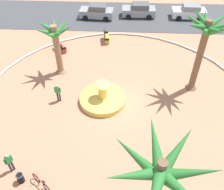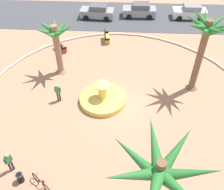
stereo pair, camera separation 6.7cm
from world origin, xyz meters
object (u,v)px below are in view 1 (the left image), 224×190
object	(u,v)px
bench_east	(61,47)
bicycle_by_lamppost	(41,183)
fountain	(103,99)
palm_tree_mid_plaza	(56,39)
trash_bin	(20,178)
palm_tree_by_curb	(159,178)
person_cyclist_helmet	(9,162)
bench_southeast	(106,38)
parked_car_leftmost	(97,12)
person_pedestrian_stroll	(58,92)
parked_car_second	(139,10)
parked_car_third	(189,12)
palm_tree_near_fountain	(205,37)

from	to	relation	value
bench_east	bicycle_by_lamppost	bearing A→B (deg)	-83.25
fountain	bench_east	xyz separation A→B (m)	(-4.82, 7.21, 0.07)
palm_tree_mid_plaza	bench_east	bearing A→B (deg)	101.10
bench_east	trash_bin	size ratio (longest dim) A/B	2.16
palm_tree_by_curb	person_cyclist_helmet	world-z (taller)	palm_tree_by_curb
palm_tree_mid_plaza	bench_southeast	distance (m)	7.43
fountain	parked_car_leftmost	xyz separation A→B (m)	(-1.79, 14.61, 0.50)
bench_southeast	trash_bin	size ratio (longest dim) A/B	2.27
trash_bin	bicycle_by_lamppost	xyz separation A→B (m)	(1.35, -0.26, -0.00)
person_cyclist_helmet	person_pedestrian_stroll	bearing A→B (deg)	75.27
bicycle_by_lamppost	person_pedestrian_stroll	xyz separation A→B (m)	(-0.45, 7.38, 0.56)
trash_bin	person_cyclist_helmet	bearing A→B (deg)	137.47
person_pedestrian_stroll	palm_tree_by_curb	bearing A→B (deg)	-55.80
person_pedestrian_stroll	bicycle_by_lamppost	bearing A→B (deg)	-86.55
palm_tree_by_curb	palm_tree_mid_plaza	xyz separation A→B (m)	(-7.16, 13.44, -2.16)
palm_tree_mid_plaza	bench_southeast	size ratio (longest dim) A/B	2.98
person_cyclist_helmet	person_pedestrian_stroll	world-z (taller)	person_cyclist_helmet
parked_car_second	parked_car_third	distance (m)	6.08
palm_tree_by_curb	bench_southeast	world-z (taller)	palm_tree_by_curb
palm_tree_by_curb	parked_car_leftmost	size ratio (longest dim) A/B	1.69
person_pedestrian_stroll	parked_car_second	distance (m)	16.82
trash_bin	parked_car_second	distance (m)	23.79
palm_tree_by_curb	bench_southeast	bearing A→B (deg)	99.91
palm_tree_by_curb	person_cyclist_helmet	distance (m)	9.97
palm_tree_near_fountain	parked_car_leftmost	world-z (taller)	palm_tree_near_fountain
palm_tree_mid_plaza	person_cyclist_helmet	xyz separation A→B (m)	(-1.08, -10.21, -2.45)
trash_bin	parked_car_third	bearing A→B (deg)	58.26
fountain	bicycle_by_lamppost	bearing A→B (deg)	-112.36
palm_tree_by_curb	trash_bin	distance (m)	9.42
palm_tree_near_fountain	person_cyclist_helmet	bearing A→B (deg)	-146.06
parked_car_leftmost	trash_bin	bearing A→B (deg)	-96.90
fountain	person_pedestrian_stroll	distance (m)	3.59
palm_tree_near_fountain	palm_tree_mid_plaza	size ratio (longest dim) A/B	1.33
parked_car_leftmost	parked_car_second	size ratio (longest dim) A/B	1.02
bench_east	person_cyclist_helmet	bearing A→B (deg)	-91.63
palm_tree_near_fountain	person_cyclist_helmet	distance (m)	15.79
bench_east	palm_tree_mid_plaza	bearing A→B (deg)	-78.90
person_cyclist_helmet	fountain	bearing A→B (deg)	51.37
bench_southeast	parked_car_leftmost	distance (m)	5.56
palm_tree_near_fountain	person_cyclist_helmet	size ratio (longest dim) A/B	3.86
bench_east	person_cyclist_helmet	distance (m)	13.75
bicycle_by_lamppost	person_cyclist_helmet	size ratio (longest dim) A/B	0.82
parked_car_leftmost	parked_car_third	world-z (taller)	same
bicycle_by_lamppost	parked_car_leftmost	bearing A→B (deg)	86.66
parked_car_leftmost	parked_car_third	distance (m)	11.21
palm_tree_mid_plaza	bicycle_by_lamppost	xyz separation A→B (m)	(1.05, -11.18, -3.01)
palm_tree_mid_plaza	bench_southeast	world-z (taller)	palm_tree_mid_plaza
bench_east	person_pedestrian_stroll	distance (m)	7.46
bench_southeast	parked_car_leftmost	xyz separation A→B (m)	(-1.49, 5.34, 0.43)
palm_tree_by_curb	bench_southeast	size ratio (longest dim) A/B	4.20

